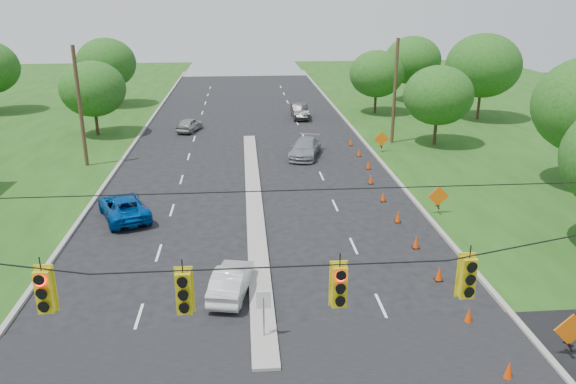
{
  "coord_description": "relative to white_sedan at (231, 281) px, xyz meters",
  "views": [
    {
      "loc": [
        -0.6,
        -12.21,
        12.31
      ],
      "look_at": [
        1.64,
        14.8,
        2.8
      ],
      "focal_mm": 35.0,
      "sensor_mm": 36.0,
      "label": 1
    }
  ],
  "objects": [
    {
      "name": "tree_11",
      "position": [
        21.26,
        45.44,
        4.31
      ],
      "size": [
        6.72,
        6.72,
        7.84
      ],
      "color": "black",
      "rests_on": "ground"
    },
    {
      "name": "cone_8",
      "position": [
        10.02,
        21.44,
        -0.29
      ],
      "size": [
        0.32,
        0.32,
        0.7
      ],
      "primitive_type": "cone",
      "color": "#E83D04",
      "rests_on": "ground"
    },
    {
      "name": "silver_car_oncoming",
      "position": [
        -4.38,
        31.55,
        0.0
      ],
      "size": [
        2.59,
        4.08,
        1.29
      ],
      "primitive_type": "imported",
      "rotation": [
        0.0,
        0.0,
        2.84
      ],
      "color": "gray",
      "rests_on": "ground"
    },
    {
      "name": "work_sign_2",
      "position": [
        12.06,
        22.44,
        0.45
      ],
      "size": [
        1.27,
        0.58,
        1.37
      ],
      "color": "black",
      "rests_on": "ground"
    },
    {
      "name": "median",
      "position": [
        1.26,
        11.44,
        -0.64
      ],
      "size": [
        1.0,
        34.0,
        0.18
      ],
      "primitive_type": "cube",
      "color": "gray",
      "rests_on": "ground"
    },
    {
      "name": "blue_pickup",
      "position": [
        -6.36,
        9.43,
        0.05
      ],
      "size": [
        4.04,
        5.52,
        1.4
      ],
      "primitive_type": "imported",
      "rotation": [
        0.0,
        0.0,
        3.53
      ],
      "color": "#013D94",
      "rests_on": "ground"
    },
    {
      "name": "cone_6",
      "position": [
        9.42,
        14.44,
        -0.29
      ],
      "size": [
        0.32,
        0.32,
        0.7
      ],
      "primitive_type": "cone",
      "color": "#E83D04",
      "rests_on": "ground"
    },
    {
      "name": "cone_2",
      "position": [
        9.42,
        0.44,
        -0.29
      ],
      "size": [
        0.32,
        0.32,
        0.7
      ],
      "primitive_type": "cone",
      "color": "#E83D04",
      "rests_on": "ground"
    },
    {
      "name": "tree_12",
      "position": [
        15.26,
        38.44,
        3.69
      ],
      "size": [
        5.88,
        5.88,
        6.86
      ],
      "color": "black",
      "rests_on": "ground"
    },
    {
      "name": "silver_car_far",
      "position": [
        5.65,
        21.65,
        0.08
      ],
      "size": [
        3.35,
        5.38,
        1.45
      ],
      "primitive_type": "imported",
      "rotation": [
        0.0,
        0.0,
        -0.28
      ],
      "color": "gray",
      "rests_on": "ground"
    },
    {
      "name": "tree_5",
      "position": [
        -12.74,
        30.44,
        3.69
      ],
      "size": [
        5.88,
        5.88,
        6.86
      ],
      "color": "black",
      "rests_on": "ground"
    },
    {
      "name": "median_sign",
      "position": [
        1.26,
        -3.56,
        0.82
      ],
      "size": [
        0.55,
        0.06,
        2.05
      ],
      "color": "gray",
      "rests_on": "ground"
    },
    {
      "name": "utility_pole_far_left",
      "position": [
        -11.24,
        20.44,
        3.86
      ],
      "size": [
        0.28,
        0.28,
        9.0
      ],
      "primitive_type": "cylinder",
      "color": "#422D1C",
      "rests_on": "ground"
    },
    {
      "name": "curb_left",
      "position": [
        -8.84,
        20.44,
        -0.64
      ],
      "size": [
        0.25,
        110.0,
        0.16
      ],
      "primitive_type": "cube",
      "color": "gray",
      "rests_on": "ground"
    },
    {
      "name": "curb_right",
      "position": [
        11.36,
        20.44,
        -0.64
      ],
      "size": [
        0.25,
        110.0,
        0.16
      ],
      "primitive_type": "cube",
      "color": "gray",
      "rests_on": "ground"
    },
    {
      "name": "work_sign_0",
      "position": [
        12.06,
        -5.56,
        0.45
      ],
      "size": [
        1.27,
        0.58,
        1.37
      ],
      "color": "black",
      "rests_on": "ground"
    },
    {
      "name": "cone_1",
      "position": [
        9.42,
        -3.06,
        -0.29
      ],
      "size": [
        0.32,
        0.32,
        0.7
      ],
      "primitive_type": "cone",
      "color": "#E83D04",
      "rests_on": "ground"
    },
    {
      "name": "cone_4",
      "position": [
        9.42,
        7.44,
        -0.29
      ],
      "size": [
        0.32,
        0.32,
        0.7
      ],
      "primitive_type": "cone",
      "color": "#E83D04",
      "rests_on": "ground"
    },
    {
      "name": "white_sedan",
      "position": [
        0.0,
        0.0,
        0.0
      ],
      "size": [
        2.09,
        4.09,
        1.29
      ],
      "primitive_type": "imported",
      "rotation": [
        0.0,
        0.0,
        2.95
      ],
      "color": "silver",
      "rests_on": "ground"
    },
    {
      "name": "cone_5",
      "position": [
        9.42,
        10.94,
        -0.29
      ],
      "size": [
        0.32,
        0.32,
        0.7
      ],
      "primitive_type": "cone",
      "color": "#E83D04",
      "rests_on": "ground"
    },
    {
      "name": "cone_7",
      "position": [
        10.02,
        17.94,
        -0.29
      ],
      "size": [
        0.32,
        0.32,
        0.7
      ],
      "primitive_type": "cone",
      "color": "#E83D04",
      "rests_on": "ground"
    },
    {
      "name": "tree_6",
      "position": [
        -14.74,
        45.44,
        4.31
      ],
      "size": [
        6.72,
        6.72,
        7.84
      ],
      "color": "black",
      "rests_on": "ground"
    },
    {
      "name": "cone_9",
      "position": [
        10.02,
        24.94,
        -0.29
      ],
      "size": [
        0.32,
        0.32,
        0.7
      ],
      "primitive_type": "cone",
      "color": "#E83D04",
      "rests_on": "ground"
    },
    {
      "name": "work_sign_1",
      "position": [
        12.06,
        8.44,
        0.45
      ],
      "size": [
        1.27,
        0.58,
        1.37
      ],
      "color": "black",
      "rests_on": "ground"
    },
    {
      "name": "utility_pole_far_right",
      "position": [
        13.76,
        25.44,
        3.86
      ],
      "size": [
        0.28,
        0.28,
        9.0
      ],
      "primitive_type": "cylinder",
      "color": "#422D1C",
      "rests_on": "ground"
    },
    {
      "name": "tree_9",
      "position": [
        17.26,
        24.44,
        3.69
      ],
      "size": [
        5.88,
        5.88,
        6.86
      ],
      "color": "black",
      "rests_on": "ground"
    },
    {
      "name": "cone_0",
      "position": [
        9.42,
        -6.56,
        -0.29
      ],
      "size": [
        0.32,
        0.32,
        0.7
      ],
      "primitive_type": "cone",
      "color": "#E83D04",
      "rests_on": "ground"
    },
    {
      "name": "cone_3",
      "position": [
        9.42,
        3.94,
        -0.29
      ],
      "size": [
        0.32,
        0.32,
        0.7
      ],
      "primitive_type": "cone",
      "color": "#E83D04",
      "rests_on": "ground"
    },
    {
      "name": "signal_span",
      "position": [
        1.21,
        -10.56,
        4.33
      ],
      "size": [
        25.6,
        0.32,
        9.0
      ],
      "color": "#422D1C",
      "rests_on": "ground"
    },
    {
      "name": "dark_car_receding",
      "position": [
        6.77,
        36.73,
        0.11
      ],
      "size": [
        1.64,
        4.58,
        1.5
      ],
      "primitive_type": "imported",
      "rotation": [
        0.0,
        0.0,
        0.01
      ],
      "color": "black",
      "rests_on": "ground"
    },
    {
      "name": "tree_10",
      "position": [
        25.26,
        34.44,
        4.93
      ],
      "size": [
        7.56,
        7.56,
        8.82
      ],
      "color": "black",
      "rests_on": "ground"
    }
  ]
}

